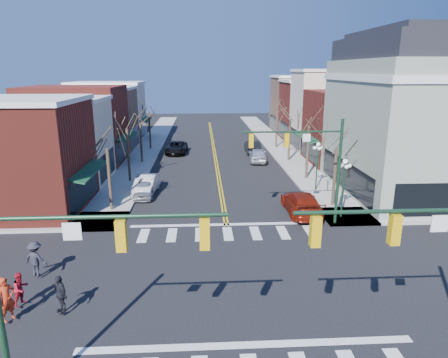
{
  "coord_description": "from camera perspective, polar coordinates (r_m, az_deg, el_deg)",
  "views": [
    {
      "loc": [
        -1.59,
        -17.62,
        10.21
      ],
      "look_at": [
        -0.07,
        9.37,
        2.8
      ],
      "focal_mm": 32.0,
      "sensor_mm": 36.0,
      "label": 1
    }
  ],
  "objects": [
    {
      "name": "ground",
      "position": [
        20.42,
        1.73,
        -14.67
      ],
      "size": [
        160.0,
        160.0,
        0.0
      ],
      "primitive_type": "plane",
      "color": "black",
      "rests_on": "ground"
    },
    {
      "name": "victorian_corner",
      "position": [
        37.03,
        26.34,
        8.26
      ],
      "size": [
        12.25,
        14.25,
        13.3
      ],
      "color": "gray",
      "rests_on": "ground"
    },
    {
      "name": "bldg_left_brick_a",
      "position": [
        33.08,
        -28.04,
        2.7
      ],
      "size": [
        10.0,
        8.5,
        8.0
      ],
      "primitive_type": "cube",
      "color": "maroon",
      "rests_on": "ground"
    },
    {
      "name": "bldg_right_brick_b",
      "position": [
        61.35,
        13.15,
        9.37
      ],
      "size": [
        10.0,
        8.0,
        8.5
      ],
      "primitive_type": "cube",
      "color": "maroon",
      "rests_on": "ground"
    },
    {
      "name": "tree_right_b",
      "position": [
        38.71,
        11.83,
        3.65
      ],
      "size": [
        0.24,
        0.24,
        5.18
      ],
      "primitive_type": "cylinder",
      "color": "#382B21",
      "rests_on": "ground"
    },
    {
      "name": "tree_right_d",
      "position": [
        54.11,
        7.51,
        7.0
      ],
      "size": [
        0.24,
        0.24,
        4.97
      ],
      "primitive_type": "cylinder",
      "color": "#382B21",
      "rests_on": "ground"
    },
    {
      "name": "car_right_far",
      "position": [
        50.79,
        4.08,
        4.61
      ],
      "size": [
        1.68,
        4.81,
        1.58
      ],
      "primitive_type": "imported",
      "rotation": [
        0.0,
        0.0,
        3.14
      ],
      "color": "black",
      "rests_on": "ground"
    },
    {
      "name": "car_left_mid",
      "position": [
        34.65,
        -11.07,
        -0.77
      ],
      "size": [
        2.0,
        4.77,
        1.53
      ],
      "primitive_type": "imported",
      "rotation": [
        0.0,
        0.0,
        -0.08
      ],
      "color": "silver",
      "rests_on": "ground"
    },
    {
      "name": "pedestrian_dark_a",
      "position": [
        18.99,
        -22.36,
        -14.94
      ],
      "size": [
        1.0,
        1.0,
        1.71
      ],
      "primitive_type": "imported",
      "rotation": [
        0.0,
        0.0,
        -0.78
      ],
      "color": "black",
      "rests_on": "sidewalk_left"
    },
    {
      "name": "bldg_left_stucco_a",
      "position": [
        40.16,
        -23.52,
        4.8
      ],
      "size": [
        10.0,
        7.0,
        7.5
      ],
      "primitive_type": "cube",
      "color": "beige",
      "rests_on": "ground"
    },
    {
      "name": "bldg_right_brick_a",
      "position": [
        47.02,
        18.27,
        6.98
      ],
      "size": [
        10.0,
        8.5,
        8.0
      ],
      "primitive_type": "cube",
      "color": "maroon",
      "rests_on": "ground"
    },
    {
      "name": "tree_right_a",
      "position": [
        31.32,
        15.49,
        0.15
      ],
      "size": [
        0.24,
        0.24,
        4.62
      ],
      "primitive_type": "cylinder",
      "color": "#382B21",
      "rests_on": "ground"
    },
    {
      "name": "bldg_left_tan",
      "position": [
        55.51,
        -17.89,
        8.08
      ],
      "size": [
        10.0,
        7.5,
        7.8
      ],
      "primitive_type": "cube",
      "color": "#90674F",
      "rests_on": "ground"
    },
    {
      "name": "sidewalk_left",
      "position": [
        39.61,
        -13.52,
        0.07
      ],
      "size": [
        3.5,
        70.0,
        0.15
      ],
      "primitive_type": "cube",
      "color": "#9E9B93",
      "rests_on": "ground"
    },
    {
      "name": "pedestrian_red_b",
      "position": [
        20.28,
        -27.02,
        -13.78
      ],
      "size": [
        0.85,
        0.92,
        1.53
      ],
      "primitive_type": "imported",
      "rotation": [
        0.0,
        0.0,
        1.1
      ],
      "color": "#B01222",
      "rests_on": "sidewalk_left"
    },
    {
      "name": "pedestrian_dark_b",
      "position": [
        22.45,
        -25.32,
        -10.27
      ],
      "size": [
        1.33,
        0.98,
        1.84
      ],
      "primitive_type": "imported",
      "rotation": [
        0.0,
        0.0,
        2.87
      ],
      "color": "#22212A",
      "rests_on": "sidewalk_left"
    },
    {
      "name": "car_right_near",
      "position": [
        29.78,
        11.02,
        -3.38
      ],
      "size": [
        2.26,
        5.54,
        1.61
      ],
      "primitive_type": "imported",
      "rotation": [
        0.0,
        0.0,
        3.14
      ],
      "color": "maroon",
      "rests_on": "ground"
    },
    {
      "name": "bldg_left_brick_b",
      "position": [
        47.59,
        -20.35,
        7.19
      ],
      "size": [
        10.0,
        9.0,
        8.5
      ],
      "primitive_type": "cube",
      "color": "maroon",
      "rests_on": "ground"
    },
    {
      "name": "tree_left_b",
      "position": [
        38.03,
        -13.49,
        3.24
      ],
      "size": [
        0.24,
        0.24,
        5.04
      ],
      "primitive_type": "cylinder",
      "color": "#382B21",
      "rests_on": "ground"
    },
    {
      "name": "car_left_near",
      "position": [
        33.74,
        -11.28,
        -1.39
      ],
      "size": [
        1.62,
        3.96,
        1.34
      ],
      "primitive_type": "imported",
      "rotation": [
        0.0,
        0.0,
        0.01
      ],
      "color": "#AAAAAF",
      "rests_on": "ground"
    },
    {
      "name": "tree_left_c",
      "position": [
        45.83,
        -11.76,
        5.04
      ],
      "size": [
        0.24,
        0.24,
        4.55
      ],
      "primitive_type": "cylinder",
      "color": "#382B21",
      "rests_on": "ground"
    },
    {
      "name": "tree_left_d",
      "position": [
        53.62,
        -10.55,
        6.76
      ],
      "size": [
        0.24,
        0.24,
        4.9
      ],
      "primitive_type": "cylinder",
      "color": "#382B21",
      "rests_on": "ground"
    },
    {
      "name": "bldg_right_stucco",
      "position": [
        54.15,
        15.4,
        9.27
      ],
      "size": [
        10.0,
        7.0,
        10.0
      ],
      "primitive_type": "cube",
      "color": "beige",
      "rests_on": "ground"
    },
    {
      "name": "tree_left_a",
      "position": [
        30.44,
        -16.03,
        -0.18
      ],
      "size": [
        0.24,
        0.24,
        4.76
      ],
      "primitive_type": "cylinder",
      "color": "#382B21",
      "rests_on": "ground"
    },
    {
      "name": "sidewalk_right",
      "position": [
        40.31,
        11.76,
        0.44
      ],
      "size": [
        3.5,
        70.0,
        0.15
      ],
      "primitive_type": "cube",
      "color": "#9E9B93",
      "rests_on": "ground"
    },
    {
      "name": "traffic_mast_near_left",
      "position": [
        12.26,
        -22.21,
        -12.57
      ],
      "size": [
        6.6,
        0.28,
        7.2
      ],
      "color": "#14331E",
      "rests_on": "ground"
    },
    {
      "name": "car_left_far",
      "position": [
        50.77,
        -6.81,
        4.48
      ],
      "size": [
        2.75,
        5.46,
        1.48
      ],
      "primitive_type": "imported",
      "rotation": [
        0.0,
        0.0,
        -0.06
      ],
      "color": "black",
      "rests_on": "ground"
    },
    {
      "name": "lamppost_midblock",
      "position": [
        34.82,
        13.21,
        2.91
      ],
      "size": [
        0.36,
        0.36,
        4.33
      ],
      "color": "#14331E",
      "rests_on": "ground"
    },
    {
      "name": "traffic_mast_near_right",
      "position": [
        13.62,
        29.29,
        -10.59
      ],
      "size": [
        6.6,
        0.28,
        7.2
      ],
      "color": "#14331E",
      "rests_on": "ground"
    },
    {
      "name": "traffic_mast_far_right",
      "position": [
        26.59,
        12.44,
        3.03
      ],
      "size": [
        6.6,
        0.28,
        7.2
      ],
      "color": "#14331E",
      "rests_on": "ground"
    },
    {
      "name": "lamppost_corner",
      "position": [
        28.82,
        16.76,
        0.1
      ],
      "size": [
        0.36,
        0.36,
        4.33
      ],
      "color": "#14331E",
      "rests_on": "ground"
    },
    {
      "name": "bldg_right_tan",
      "position": [
        69.01,
        11.32,
        10.3
      ],
      "size": [
        10.0,
        8.0,
        9.0
      ],
      "primitive_type": "cube",
      "color": "#90674F",
      "rests_on": "ground"
    },
    {
      "name": "pedestrian_red_a",
      "position": [
        19.3,
        -28.64,
        -14.84
      ],
      "size": [
        0.78,
        0.84,
        1.93
      ],
      "primitive_type": "imported",
      "rotation": [
        0.0,
        0.0,
        0.96
      ],
      "color": "red",
      "rests_on": "sidewalk_left"
    },
    {
      "name": "bldg_left_stucco_b",
      "position": [
        62.98,
        -16.17,
        9.17
      ],
      "size": [
        10.0,
        8.0,
        8.2
      ],
      "primitive_type": "cube",
      "color": "beige",
      "rests_on": "ground"
    },
    {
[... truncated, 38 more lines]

